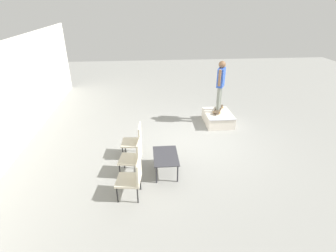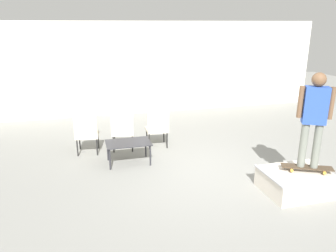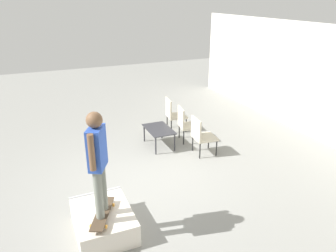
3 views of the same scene
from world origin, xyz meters
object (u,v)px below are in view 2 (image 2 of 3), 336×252
object	(u,v)px
person_skater	(314,113)
patio_chair_right	(157,127)
coffee_table	(128,145)
patio_chair_left	(87,133)
skate_ramp_box	(296,182)
skateboard_on_ramp	(307,167)
patio_chair_center	(123,130)

from	to	relation	value
person_skater	patio_chair_right	world-z (taller)	person_skater
coffee_table	patio_chair_left	xyz separation A→B (m)	(-0.84, 0.78, 0.10)
skate_ramp_box	skateboard_on_ramp	size ratio (longest dim) A/B	1.36
patio_chair_center	skate_ramp_box	bearing A→B (deg)	143.66
skateboard_on_ramp	skate_ramp_box	bearing A→B (deg)	-164.35
skateboard_on_ramp	patio_chair_center	size ratio (longest dim) A/B	0.92
skate_ramp_box	patio_chair_center	bearing A→B (deg)	133.96
skateboard_on_ramp	person_skater	size ratio (longest dim) A/B	0.52
coffee_table	patio_chair_left	distance (m)	1.15
person_skater	skateboard_on_ramp	bearing A→B (deg)	72.46
skate_ramp_box	patio_chair_center	world-z (taller)	patio_chair_center
patio_chair_left	patio_chair_center	bearing A→B (deg)	-172.70
skateboard_on_ramp	person_skater	xyz separation A→B (m)	(-0.00, -0.00, 0.99)
skateboard_on_ramp	patio_chair_center	distance (m)	4.08
patio_chair_center	patio_chair_right	world-z (taller)	same
person_skater	patio_chair_right	size ratio (longest dim) A/B	1.77
skateboard_on_ramp	patio_chair_right	world-z (taller)	patio_chair_right
patio_chair_left	patio_chair_center	size ratio (longest dim) A/B	1.00
patio_chair_left	patio_chair_center	world-z (taller)	same
skate_ramp_box	patio_chair_right	distance (m)	3.43
skate_ramp_box	coffee_table	bearing A→B (deg)	142.88
skate_ramp_box	coffee_table	world-z (taller)	coffee_table
skate_ramp_box	patio_chair_left	xyz separation A→B (m)	(-3.57, 2.84, 0.32)
skate_ramp_box	person_skater	distance (m)	1.28
patio_chair_left	skateboard_on_ramp	bearing A→B (deg)	149.68
skate_ramp_box	skateboard_on_ramp	world-z (taller)	skateboard_on_ramp
skate_ramp_box	skateboard_on_ramp	xyz separation A→B (m)	(0.16, -0.03, 0.28)
patio_chair_center	coffee_table	bearing A→B (deg)	100.92
person_skater	skate_ramp_box	bearing A→B (deg)	-162.60
patio_chair_left	patio_chair_right	bearing A→B (deg)	-172.76
person_skater	patio_chair_center	size ratio (longest dim) A/B	1.77
patio_chair_center	skateboard_on_ramp	bearing A→B (deg)	145.02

